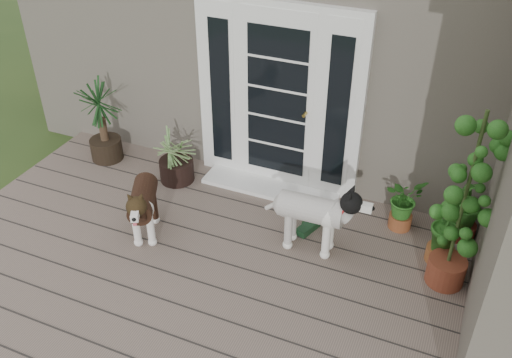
% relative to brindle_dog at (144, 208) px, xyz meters
% --- Properties ---
extents(deck, '(6.20, 4.60, 0.12)m').
position_rel_brindle_dog_xyz_m(deck, '(1.09, -0.75, -0.39)').
color(deck, '#6B5B4C').
rests_on(deck, ground).
extents(house_main, '(7.40, 4.00, 3.10)m').
position_rel_brindle_dog_xyz_m(house_main, '(1.09, 3.50, 1.10)').
color(house_main, '#665E54').
rests_on(house_main, ground).
extents(door_unit, '(1.90, 0.14, 2.15)m').
position_rel_brindle_dog_xyz_m(door_unit, '(0.89, 1.45, 0.74)').
color(door_unit, white).
rests_on(door_unit, deck).
extents(door_step, '(1.60, 0.40, 0.05)m').
position_rel_brindle_dog_xyz_m(door_step, '(0.89, 1.25, -0.31)').
color(door_step, white).
rests_on(door_step, deck).
extents(brindle_dog, '(0.65, 0.86, 0.66)m').
position_rel_brindle_dog_xyz_m(brindle_dog, '(0.00, 0.00, 0.00)').
color(brindle_dog, '#371F14').
rests_on(brindle_dog, deck).
extents(white_dog, '(0.87, 0.40, 0.71)m').
position_rel_brindle_dog_xyz_m(white_dog, '(1.63, 0.45, 0.03)').
color(white_dog, white).
rests_on(white_dog, deck).
extents(spider_plant, '(0.84, 0.84, 0.72)m').
position_rel_brindle_dog_xyz_m(spider_plant, '(-0.21, 1.00, 0.03)').
color(spider_plant, '#8CAC6A').
rests_on(spider_plant, deck).
extents(yucca, '(0.85, 0.85, 1.08)m').
position_rel_brindle_dog_xyz_m(yucca, '(-1.27, 1.07, 0.21)').
color(yucca, '#143311').
rests_on(yucca, deck).
extents(herb_a, '(0.55, 0.55, 0.51)m').
position_rel_brindle_dog_xyz_m(herb_a, '(2.41, 1.15, -0.08)').
color(herb_a, '#2B5D1A').
rests_on(herb_a, deck).
extents(herb_b, '(0.44, 0.44, 0.58)m').
position_rel_brindle_dog_xyz_m(herb_b, '(2.88, 0.78, -0.04)').
color(herb_b, '#1E611B').
rests_on(herb_b, deck).
extents(herb_c, '(0.49, 0.49, 0.56)m').
position_rel_brindle_dog_xyz_m(herb_c, '(3.02, 1.25, -0.05)').
color(herb_c, '#1B5F1D').
rests_on(herb_c, deck).
extents(sapling, '(0.62, 0.62, 1.88)m').
position_rel_brindle_dog_xyz_m(sapling, '(2.96, 0.50, 0.61)').
color(sapling, '#1B601F').
rests_on(sapling, deck).
extents(clog_left, '(0.15, 0.27, 0.08)m').
position_rel_brindle_dog_xyz_m(clog_left, '(1.49, 0.81, -0.29)').
color(clog_left, black).
rests_on(clog_left, deck).
extents(clog_right, '(0.26, 0.37, 0.10)m').
position_rel_brindle_dog_xyz_m(clog_right, '(1.54, 0.71, -0.28)').
color(clog_right, black).
rests_on(clog_right, deck).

